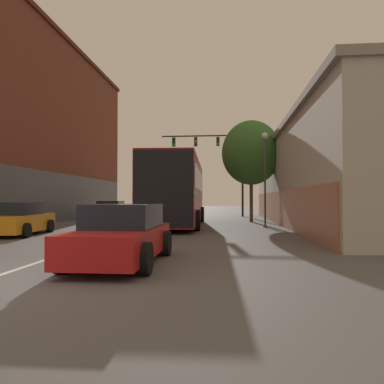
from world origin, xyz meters
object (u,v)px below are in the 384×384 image
at_px(parked_car_left_near, 111,211).
at_px(traffic_signal_gantry, 217,154).
at_px(parked_car_left_mid, 16,220).
at_px(street_lamp, 265,168).
at_px(bus, 176,190).
at_px(street_tree_near, 251,153).
at_px(hatchback_foreground, 122,235).

relative_size(parked_car_left_near, traffic_signal_gantry, 0.54).
distance_m(parked_car_left_mid, street_lamp, 12.28).
bearing_deg(street_lamp, parked_car_left_mid, -153.60).
distance_m(bus, traffic_signal_gantry, 12.69).
bearing_deg(street_tree_near, traffic_signal_gantry, 107.31).
height_order(bus, street_tree_near, street_tree_near).
relative_size(bus, traffic_signal_gantry, 1.52).
xyz_separation_m(bus, hatchback_foreground, (0.42, -12.44, -1.39)).
bearing_deg(bus, traffic_signal_gantry, -11.32).
distance_m(hatchback_foreground, traffic_signal_gantry, 25.01).
bearing_deg(traffic_signal_gantry, hatchback_foreground, -93.61).
relative_size(hatchback_foreground, street_tree_near, 0.62).
xyz_separation_m(parked_car_left_mid, traffic_signal_gantry, (7.86, 18.22, 4.82)).
bearing_deg(parked_car_left_mid, bus, -49.51).
bearing_deg(parked_car_left_near, street_lamp, -125.30).
distance_m(parked_car_left_near, parked_car_left_mid, 11.85).
height_order(hatchback_foreground, parked_car_left_near, parked_car_left_near).
distance_m(bus, street_lamp, 5.07).
xyz_separation_m(bus, parked_car_left_mid, (-5.89, -6.16, -1.40)).
bearing_deg(parked_car_left_mid, street_lamp, -69.40).
xyz_separation_m(hatchback_foreground, parked_car_left_near, (-6.00, 18.12, 0.01)).
bearing_deg(bus, parked_car_left_near, 42.40).
relative_size(hatchback_foreground, street_lamp, 0.82).
bearing_deg(street_lamp, hatchback_foreground, -110.97).
height_order(street_lamp, street_tree_near, street_tree_near).
xyz_separation_m(traffic_signal_gantry, street_lamp, (2.91, -12.88, -2.31)).
relative_size(hatchback_foreground, traffic_signal_gantry, 0.56).
bearing_deg(bus, hatchback_foreground, 179.89).
relative_size(street_lamp, street_tree_near, 0.75).
relative_size(parked_car_left_mid, traffic_signal_gantry, 0.55).
distance_m(parked_car_left_near, street_tree_near, 10.89).
relative_size(bus, parked_car_left_mid, 2.74).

